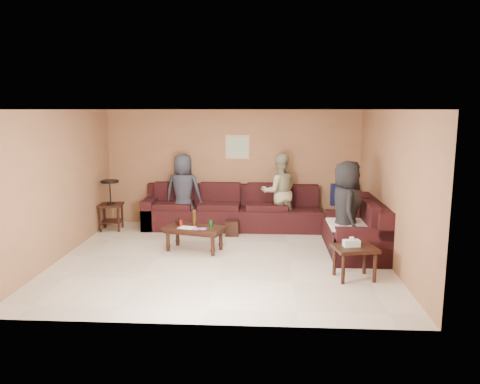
{
  "coord_description": "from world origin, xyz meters",
  "views": [
    {
      "loc": [
        0.74,
        -7.62,
        2.5
      ],
      "look_at": [
        0.25,
        0.85,
        1.0
      ],
      "focal_mm": 35.0,
      "sensor_mm": 36.0,
      "label": 1
    }
  ],
  "objects_px": {
    "coffee_table": "(194,230)",
    "waste_bin": "(232,228)",
    "sectional_sofa": "(270,220)",
    "side_table_right": "(354,251)",
    "person_middle": "(279,192)",
    "person_left": "(183,192)",
    "person_right": "(346,210)",
    "end_table_left": "(111,204)"
  },
  "relations": [
    {
      "from": "person_left",
      "to": "person_middle",
      "type": "bearing_deg",
      "value": -171.13
    },
    {
      "from": "person_left",
      "to": "person_right",
      "type": "height_order",
      "value": "person_right"
    },
    {
      "from": "waste_bin",
      "to": "person_left",
      "type": "relative_size",
      "value": 0.19
    },
    {
      "from": "sectional_sofa",
      "to": "end_table_left",
      "type": "distance_m",
      "value": 3.34
    },
    {
      "from": "person_right",
      "to": "end_table_left",
      "type": "bearing_deg",
      "value": 71.43
    },
    {
      "from": "person_middle",
      "to": "person_left",
      "type": "bearing_deg",
      "value": -10.3
    },
    {
      "from": "waste_bin",
      "to": "person_middle",
      "type": "height_order",
      "value": "person_middle"
    },
    {
      "from": "sectional_sofa",
      "to": "person_middle",
      "type": "bearing_deg",
      "value": 68.04
    },
    {
      "from": "coffee_table",
      "to": "person_left",
      "type": "bearing_deg",
      "value": 106.74
    },
    {
      "from": "sectional_sofa",
      "to": "person_left",
      "type": "xyz_separation_m",
      "value": [
        -1.82,
        0.42,
        0.47
      ]
    },
    {
      "from": "coffee_table",
      "to": "person_right",
      "type": "distance_m",
      "value": 2.68
    },
    {
      "from": "waste_bin",
      "to": "person_middle",
      "type": "xyz_separation_m",
      "value": [
        0.95,
        0.52,
        0.65
      ]
    },
    {
      "from": "end_table_left",
      "to": "side_table_right",
      "type": "xyz_separation_m",
      "value": [
        4.56,
        -2.62,
        -0.12
      ]
    },
    {
      "from": "side_table_right",
      "to": "person_middle",
      "type": "bearing_deg",
      "value": 110.16
    },
    {
      "from": "end_table_left",
      "to": "side_table_right",
      "type": "bearing_deg",
      "value": -29.91
    },
    {
      "from": "coffee_table",
      "to": "waste_bin",
      "type": "distance_m",
      "value": 1.23
    },
    {
      "from": "person_left",
      "to": "person_right",
      "type": "xyz_separation_m",
      "value": [
        3.09,
        -1.75,
        0.03
      ]
    },
    {
      "from": "person_left",
      "to": "end_table_left",
      "type": "bearing_deg",
      "value": 14.01
    },
    {
      "from": "coffee_table",
      "to": "person_right",
      "type": "relative_size",
      "value": 0.69
    },
    {
      "from": "sectional_sofa",
      "to": "person_middle",
      "type": "distance_m",
      "value": 0.7
    },
    {
      "from": "person_middle",
      "to": "person_right",
      "type": "bearing_deg",
      "value": 109.12
    },
    {
      "from": "coffee_table",
      "to": "person_right",
      "type": "height_order",
      "value": "person_right"
    },
    {
      "from": "person_left",
      "to": "person_middle",
      "type": "height_order",
      "value": "person_middle"
    },
    {
      "from": "sectional_sofa",
      "to": "person_left",
      "type": "bearing_deg",
      "value": 166.88
    },
    {
      "from": "person_middle",
      "to": "person_right",
      "type": "height_order",
      "value": "person_right"
    },
    {
      "from": "end_table_left",
      "to": "person_left",
      "type": "height_order",
      "value": "person_left"
    },
    {
      "from": "person_left",
      "to": "sectional_sofa",
      "type": "bearing_deg",
      "value": 174.27
    },
    {
      "from": "person_right",
      "to": "person_left",
      "type": "bearing_deg",
      "value": 60.83
    },
    {
      "from": "coffee_table",
      "to": "side_table_right",
      "type": "relative_size",
      "value": 1.68
    },
    {
      "from": "side_table_right",
      "to": "person_right",
      "type": "distance_m",
      "value": 1.12
    },
    {
      "from": "sectional_sofa",
      "to": "coffee_table",
      "type": "distance_m",
      "value": 1.75
    },
    {
      "from": "waste_bin",
      "to": "person_right",
      "type": "height_order",
      "value": "person_right"
    },
    {
      "from": "sectional_sofa",
      "to": "side_table_right",
      "type": "height_order",
      "value": "sectional_sofa"
    },
    {
      "from": "person_middle",
      "to": "person_right",
      "type": "relative_size",
      "value": 0.97
    },
    {
      "from": "coffee_table",
      "to": "person_left",
      "type": "relative_size",
      "value": 0.72
    },
    {
      "from": "end_table_left",
      "to": "person_left",
      "type": "relative_size",
      "value": 0.66
    },
    {
      "from": "sectional_sofa",
      "to": "side_table_right",
      "type": "relative_size",
      "value": 6.76
    },
    {
      "from": "sectional_sofa",
      "to": "side_table_right",
      "type": "bearing_deg",
      "value": -62.45
    },
    {
      "from": "waste_bin",
      "to": "side_table_right",
      "type": "bearing_deg",
      "value": -49.38
    },
    {
      "from": "side_table_right",
      "to": "waste_bin",
      "type": "height_order",
      "value": "side_table_right"
    },
    {
      "from": "sectional_sofa",
      "to": "person_right",
      "type": "height_order",
      "value": "person_right"
    },
    {
      "from": "sectional_sofa",
      "to": "coffee_table",
      "type": "relative_size",
      "value": 4.03
    }
  ]
}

